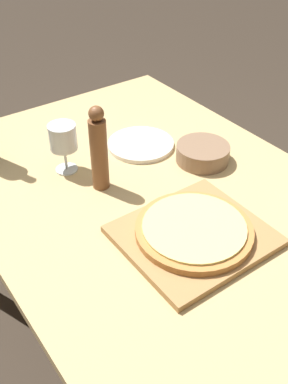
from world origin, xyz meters
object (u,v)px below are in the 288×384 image
at_px(wine_glass, 63,139).
at_px(pepper_mill, 99,150).
at_px(small_bowl, 203,153).
at_px(pizza, 194,229).

bearing_deg(wine_glass, pepper_mill, -71.78).
distance_m(pepper_mill, small_bowl, 0.33).
height_order(pepper_mill, small_bowl, pepper_mill).
height_order(pizza, wine_glass, wine_glass).
relative_size(pepper_mill, wine_glass, 1.65).
relative_size(wine_glass, small_bowl, 0.93).
bearing_deg(pizza, small_bowl, 45.14).
relative_size(pepper_mill, small_bowl, 1.54).
relative_size(pizza, pepper_mill, 1.15).
distance_m(pizza, wine_glass, 0.46).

